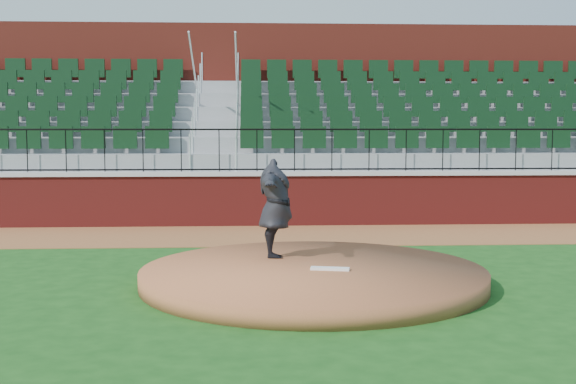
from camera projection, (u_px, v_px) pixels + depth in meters
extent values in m
plane|color=#144313|center=(293.00, 289.00, 10.93)|extent=(90.00, 90.00, 0.00)
cube|color=brown|center=(279.00, 235.00, 16.30)|extent=(34.00, 3.20, 0.01)
cube|color=maroon|center=(276.00, 200.00, 17.84)|extent=(34.00, 0.35, 1.20)
cube|color=#B7B7B7|center=(276.00, 173.00, 17.78)|extent=(34.00, 0.45, 0.10)
cube|color=maroon|center=(269.00, 114.00, 23.14)|extent=(34.00, 0.50, 5.50)
cylinder|color=brown|center=(313.00, 276.00, 11.25)|extent=(5.21, 5.21, 0.25)
cube|color=white|center=(330.00, 269.00, 11.10)|extent=(0.60, 0.26, 0.04)
imported|color=black|center=(275.00, 208.00, 12.07)|extent=(0.63, 2.01, 1.62)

